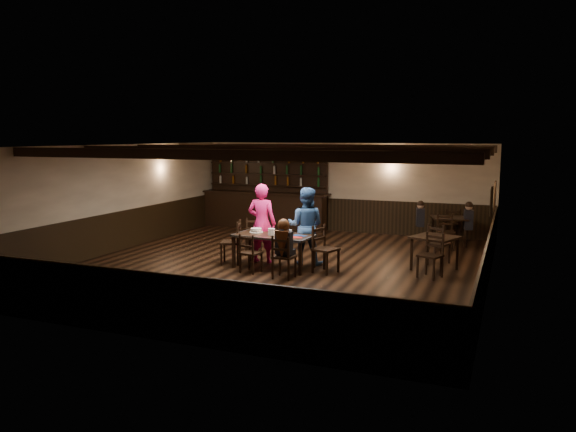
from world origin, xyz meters
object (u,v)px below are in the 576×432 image
at_px(dining_table, 274,238).
at_px(man_blue, 306,226).
at_px(chair_near_right, 282,254).
at_px(cake, 256,230).
at_px(chair_near_left, 249,250).
at_px(bar_counter, 266,205).
at_px(woman_pink, 262,223).

relative_size(dining_table, man_blue, 1.01).
bearing_deg(dining_table, chair_near_right, -56.51).
xyz_separation_m(dining_table, man_blue, (0.53, 0.62, 0.20)).
height_order(chair_near_right, cake, chair_near_right).
height_order(chair_near_left, bar_counter, bar_counter).
relative_size(chair_near_left, cake, 2.76).
bearing_deg(bar_counter, woman_pink, -66.78).
distance_m(chair_near_right, bar_counter, 6.55).
bearing_deg(dining_table, bar_counter, 116.05).
bearing_deg(man_blue, woman_pink, 4.10).
height_order(chair_near_left, man_blue, man_blue).
bearing_deg(cake, man_blue, 26.16).
relative_size(chair_near_left, bar_counter, 0.20).
bearing_deg(chair_near_right, dining_table, 123.49).
xyz_separation_m(dining_table, bar_counter, (-2.43, 4.98, 0.04)).
height_order(chair_near_left, woman_pink, woman_pink).
xyz_separation_m(woman_pink, cake, (-0.00, -0.30, -0.12)).
relative_size(woman_pink, man_blue, 1.04).
bearing_deg(woman_pink, dining_table, 134.08).
bearing_deg(chair_near_right, chair_near_left, 166.56).
bearing_deg(man_blue, chair_near_right, 84.20).
bearing_deg(bar_counter, man_blue, -55.82).
bearing_deg(chair_near_left, woman_pink, 99.35).
relative_size(chair_near_right, cake, 2.94).
height_order(dining_table, woman_pink, woman_pink).
bearing_deg(bar_counter, chair_near_left, -69.24).
height_order(woman_pink, cake, woman_pink).
distance_m(woman_pink, cake, 0.32).
relative_size(woman_pink, cake, 5.96).
bearing_deg(man_blue, cake, 19.09).
xyz_separation_m(chair_near_right, woman_pink, (-1.04, 1.27, 0.39)).
distance_m(dining_table, man_blue, 0.84).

